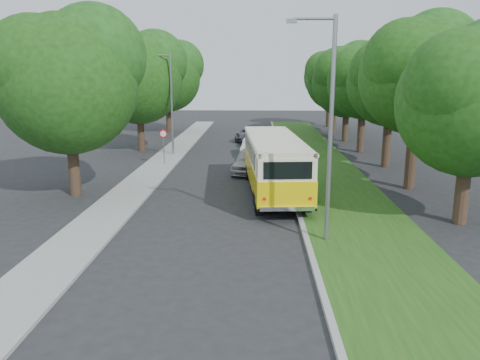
{
  "coord_description": "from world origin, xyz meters",
  "views": [
    {
      "loc": [
        1.71,
        -18.84,
        6.1
      ],
      "look_at": [
        1.0,
        1.2,
        1.5
      ],
      "focal_mm": 35.0,
      "sensor_mm": 36.0,
      "label": 1
    }
  ],
  "objects_px": {
    "lamppost_near": "(328,124)",
    "car_blue": "(254,138)",
    "car_grey": "(250,134)",
    "car_white": "(252,147)",
    "lamppost_far": "(170,100)",
    "vintage_bus": "(274,165)",
    "car_silver": "(249,161)"
  },
  "relations": [
    {
      "from": "lamppost_far",
      "to": "car_grey",
      "type": "relative_size",
      "value": 1.64
    },
    {
      "from": "lamppost_far",
      "to": "car_blue",
      "type": "height_order",
      "value": "lamppost_far"
    },
    {
      "from": "car_blue",
      "to": "car_white",
      "type": "bearing_deg",
      "value": -81.86
    },
    {
      "from": "car_silver",
      "to": "lamppost_far",
      "type": "bearing_deg",
      "value": 142.73
    },
    {
      "from": "car_white",
      "to": "car_grey",
      "type": "height_order",
      "value": "car_grey"
    },
    {
      "from": "lamppost_near",
      "to": "car_white",
      "type": "relative_size",
      "value": 2.14
    },
    {
      "from": "car_grey",
      "to": "car_white",
      "type": "bearing_deg",
      "value": -76.13
    },
    {
      "from": "car_silver",
      "to": "car_blue",
      "type": "bearing_deg",
      "value": 96.59
    },
    {
      "from": "car_white",
      "to": "car_grey",
      "type": "bearing_deg",
      "value": 97.52
    },
    {
      "from": "lamppost_far",
      "to": "vintage_bus",
      "type": "relative_size",
      "value": 0.75
    },
    {
      "from": "lamppost_far",
      "to": "car_blue",
      "type": "xyz_separation_m",
      "value": [
        6.23,
        5.29,
        -3.5
      ]
    },
    {
      "from": "vintage_bus",
      "to": "car_silver",
      "type": "xyz_separation_m",
      "value": [
        -1.37,
        5.27,
        -0.75
      ]
    },
    {
      "from": "lamppost_near",
      "to": "car_blue",
      "type": "bearing_deg",
      "value": 96.41
    },
    {
      "from": "car_silver",
      "to": "car_blue",
      "type": "height_order",
      "value": "car_silver"
    },
    {
      "from": "car_silver",
      "to": "car_grey",
      "type": "height_order",
      "value": "car_silver"
    },
    {
      "from": "lamppost_near",
      "to": "car_blue",
      "type": "distance_m",
      "value": 24.24
    },
    {
      "from": "lamppost_far",
      "to": "car_silver",
      "type": "relative_size",
      "value": 1.72
    },
    {
      "from": "car_white",
      "to": "car_grey",
      "type": "xyz_separation_m",
      "value": [
        -0.21,
        7.67,
        0.02
      ]
    },
    {
      "from": "car_blue",
      "to": "car_grey",
      "type": "distance_m",
      "value": 2.76
    },
    {
      "from": "car_silver",
      "to": "car_white",
      "type": "distance_m",
      "value": 6.36
    },
    {
      "from": "lamppost_far",
      "to": "vintage_bus",
      "type": "height_order",
      "value": "lamppost_far"
    },
    {
      "from": "lamppost_near",
      "to": "car_white",
      "type": "bearing_deg",
      "value": 98.61
    },
    {
      "from": "car_silver",
      "to": "car_grey",
      "type": "relative_size",
      "value": 0.96
    },
    {
      "from": "car_white",
      "to": "car_grey",
      "type": "relative_size",
      "value": 0.82
    },
    {
      "from": "car_white",
      "to": "lamppost_near",
      "type": "bearing_deg",
      "value": -75.41
    },
    {
      "from": "vintage_bus",
      "to": "car_white",
      "type": "relative_size",
      "value": 2.69
    },
    {
      "from": "lamppost_far",
      "to": "vintage_bus",
      "type": "xyz_separation_m",
      "value": [
        7.32,
        -11.28,
        -2.62
      ]
    },
    {
      "from": "car_silver",
      "to": "car_white",
      "type": "bearing_deg",
      "value": 97.15
    },
    {
      "from": "lamppost_near",
      "to": "lamppost_far",
      "type": "bearing_deg",
      "value": 115.71
    },
    {
      "from": "lamppost_far",
      "to": "car_grey",
      "type": "bearing_deg",
      "value": 53.93
    },
    {
      "from": "car_silver",
      "to": "car_grey",
      "type": "distance_m",
      "value": 14.03
    },
    {
      "from": "car_blue",
      "to": "car_grey",
      "type": "bearing_deg",
      "value": 108.43
    }
  ]
}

